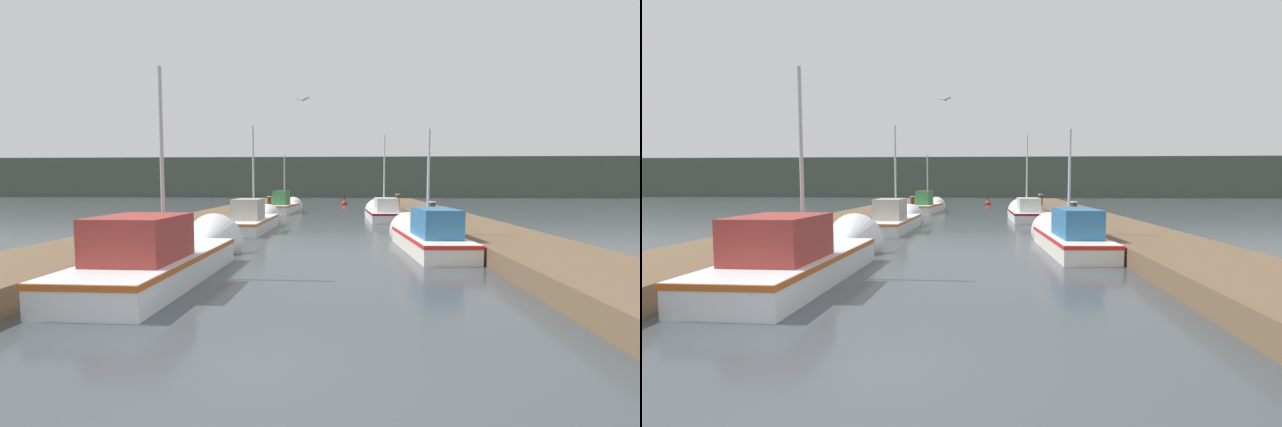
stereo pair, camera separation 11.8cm
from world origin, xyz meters
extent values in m
plane|color=#3D4449|center=(0.00, 0.00, 0.00)|extent=(200.00, 200.00, 0.00)
cube|color=brown|center=(-5.60, 16.00, 0.24)|extent=(2.73, 40.00, 0.47)
cube|color=brown|center=(5.60, 16.00, 0.24)|extent=(2.73, 40.00, 0.47)
cube|color=#424C42|center=(0.00, 57.67, 2.55)|extent=(120.00, 16.00, 5.10)
cube|color=silver|center=(-2.98, 4.31, 0.29)|extent=(1.84, 5.06, 0.57)
cube|color=#B6531C|center=(-2.98, 4.31, 0.51)|extent=(1.87, 5.09, 0.10)
cone|color=silver|center=(-2.95, 7.45, 0.29)|extent=(1.71, 1.25, 1.69)
cube|color=#99332D|center=(-2.99, 3.68, 1.00)|extent=(1.43, 1.78, 0.84)
cylinder|color=#B2B2B7|center=(-2.98, 4.69, 2.50)|extent=(0.08, 0.08, 3.84)
cube|color=silver|center=(3.33, 8.50, 0.26)|extent=(1.70, 4.57, 0.52)
cube|color=red|center=(3.33, 8.50, 0.46)|extent=(1.73, 4.61, 0.10)
cone|color=silver|center=(3.17, 11.18, 0.26)|extent=(1.42, 0.97, 1.37)
cube|color=#2D6699|center=(3.36, 7.93, 0.91)|extent=(1.13, 1.92, 0.78)
cylinder|color=#B2B2B7|center=(3.31, 8.83, 2.06)|extent=(0.08, 0.08, 3.07)
cube|color=silver|center=(-3.04, 13.48, 0.26)|extent=(1.47, 4.95, 0.52)
cube|color=#C96832|center=(-3.04, 13.48, 0.46)|extent=(1.50, 4.98, 0.10)
cone|color=silver|center=(-3.01, 16.43, 0.26)|extent=(1.36, 0.96, 1.35)
cube|color=#B2AD9E|center=(-3.05, 12.86, 0.94)|extent=(1.09, 1.48, 0.83)
cylinder|color=#B2B2B7|center=(-3.04, 13.85, 2.46)|extent=(0.08, 0.08, 3.87)
cube|color=silver|center=(2.91, 18.50, 0.25)|extent=(1.85, 3.98, 0.50)
cube|color=maroon|center=(2.91, 18.50, 0.44)|extent=(1.88, 4.01, 0.10)
cone|color=silver|center=(2.81, 20.91, 0.25)|extent=(1.64, 0.99, 1.60)
cube|color=silver|center=(2.93, 18.01, 0.85)|extent=(1.13, 1.57, 0.70)
cylinder|color=#B2B2B7|center=(2.90, 18.79, 2.50)|extent=(0.08, 0.08, 3.99)
cube|color=silver|center=(-3.18, 23.52, 0.28)|extent=(1.72, 4.43, 0.56)
cube|color=#CE5F20|center=(-3.18, 23.52, 0.50)|extent=(1.76, 4.47, 0.10)
cone|color=silver|center=(-2.95, 26.18, 0.28)|extent=(1.37, 1.11, 1.29)
cube|color=#387A42|center=(-3.22, 22.98, 1.00)|extent=(0.96, 1.51, 0.88)
cylinder|color=#B2B2B7|center=(-3.15, 23.85, 2.16)|extent=(0.08, 0.08, 3.20)
cylinder|color=#473523|center=(-4.44, 25.40, 0.49)|extent=(0.30, 0.30, 0.97)
cylinder|color=silver|center=(-4.44, 25.40, 0.99)|extent=(0.35, 0.35, 0.04)
cylinder|color=#473523|center=(4.25, 24.16, 0.59)|extent=(0.28, 0.28, 1.18)
cylinder|color=silver|center=(4.25, 24.16, 1.20)|extent=(0.32, 0.32, 0.04)
cylinder|color=#473523|center=(4.10, 12.18, 0.63)|extent=(0.27, 0.27, 1.26)
cylinder|color=silver|center=(4.10, 12.18, 1.28)|extent=(0.31, 0.31, 0.04)
sphere|color=red|center=(0.77, 32.96, 0.14)|extent=(0.49, 0.49, 0.49)
cylinder|color=black|center=(0.77, 32.96, 0.63)|extent=(0.06, 0.06, 0.50)
ellipsoid|color=white|center=(-0.78, 12.33, 5.15)|extent=(0.26, 0.31, 0.12)
cube|color=gray|center=(-0.90, 12.39, 5.17)|extent=(0.30, 0.24, 0.07)
cube|color=gray|center=(-0.66, 12.26, 5.17)|extent=(0.30, 0.24, 0.07)
camera|label=1|loc=(0.85, -4.06, 2.06)|focal=24.00mm
camera|label=2|loc=(0.97, -4.05, 2.06)|focal=24.00mm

